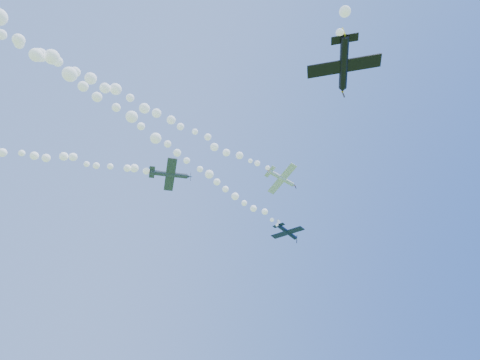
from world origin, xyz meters
name	(u,v)px	position (x,y,z in m)	size (l,w,h in m)	color
plane_white	(282,178)	(17.26, -0.83, 54.98)	(7.41, 7.50, 2.75)	silver
smoke_trail_white	(95,82)	(-20.28, -7.70, 54.69)	(70.80, 15.16, 3.09)	white
plane_navy	(287,232)	(20.52, 3.83, 46.09)	(6.60, 6.97, 2.11)	#0C1738
smoke_trail_navy	(129,117)	(-14.22, -10.98, 45.89)	(65.98, 29.55, 2.68)	white
plane_grey	(170,174)	(-5.00, -1.35, 46.67)	(7.17, 7.60, 1.92)	#323A49
plane_black	(344,65)	(5.06, -33.06, 40.82)	(7.54, 7.13, 2.12)	black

